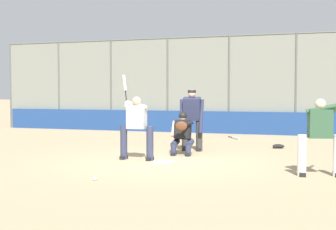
{
  "coord_description": "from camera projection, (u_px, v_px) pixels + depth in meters",
  "views": [
    {
      "loc": [
        -3.52,
        10.29,
        1.63
      ],
      "look_at": [
        0.22,
        -1.0,
        1.05
      ],
      "focal_mm": 50.0,
      "sensor_mm": 36.0,
      "label": 1
    }
  ],
  "objects": [
    {
      "name": "batter_on_deck",
      "position": [
        321.0,
        134.0,
        9.01
      ],
      "size": [
        1.06,
        0.55,
        2.07
      ],
      "rotation": [
        0.0,
        0.0,
        3.39
      ],
      "color": "silver",
      "rests_on": "ground_plane"
    },
    {
      "name": "baseball_loose",
      "position": [
        95.0,
        179.0,
        8.59
      ],
      "size": [
        0.07,
        0.07,
        0.07
      ],
      "primitive_type": "sphere",
      "color": "white",
      "rests_on": "ground_plane"
    },
    {
      "name": "catcher_behind_plate",
      "position": [
        182.0,
        133.0,
        12.1
      ],
      "size": [
        0.6,
        0.71,
        1.12
      ],
      "rotation": [
        0.0,
        0.0,
        0.07
      ],
      "color": "#2D334C",
      "rests_on": "ground_plane"
    },
    {
      "name": "backstop_fence",
      "position": [
        229.0,
        82.0,
        18.46
      ],
      "size": [
        20.54,
        0.08,
        3.88
      ],
      "color": "#515651",
      "rests_on": "ground_plane"
    },
    {
      "name": "spare_bat_near_backstop",
      "position": [
        235.0,
        138.0,
        16.33
      ],
      "size": [
        0.53,
        0.72,
        0.07
      ],
      "rotation": [
        0.0,
        0.0,
        2.18
      ],
      "color": "black",
      "rests_on": "ground_plane"
    },
    {
      "name": "batter_at_plate",
      "position": [
        136.0,
        126.0,
        11.25
      ],
      "size": [
        0.98,
        0.59,
        2.06
      ],
      "rotation": [
        0.0,
        0.0,
        -0.01
      ],
      "color": "#2D334C",
      "rests_on": "ground_plane"
    },
    {
      "name": "fielding_glove_on_dirt",
      "position": [
        278.0,
        146.0,
        13.59
      ],
      "size": [
        0.34,
        0.26,
        0.12
      ],
      "color": "black",
      "rests_on": "ground_plane"
    },
    {
      "name": "padding_wall",
      "position": [
        228.0,
        123.0,
        18.44
      ],
      "size": [
        20.05,
        0.18,
        0.87
      ],
      "primitive_type": "cube",
      "color": "navy",
      "rests_on": "ground_plane"
    },
    {
      "name": "home_plate_marker",
      "position": [
        163.0,
        162.0,
        10.94
      ],
      "size": [
        0.43,
        0.43,
        0.01
      ],
      "primitive_type": "cube",
      "color": "white",
      "rests_on": "ground_plane"
    },
    {
      "name": "bleachers_beyond",
      "position": [
        323.0,
        122.0,
        19.47
      ],
      "size": [
        14.32,
        1.95,
        1.16
      ],
      "color": "slate",
      "rests_on": "ground_plane"
    },
    {
      "name": "ground_plane",
      "position": [
        163.0,
        162.0,
        10.94
      ],
      "size": [
        160.0,
        160.0,
        0.0
      ],
      "primitive_type": "plane",
      "color": "tan"
    },
    {
      "name": "umpire_home",
      "position": [
        192.0,
        118.0,
        12.92
      ],
      "size": [
        0.69,
        0.47,
        1.7
      ],
      "rotation": [
        0.0,
        0.0,
        0.12
      ],
      "color": "#333333",
      "rests_on": "ground_plane"
    }
  ]
}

